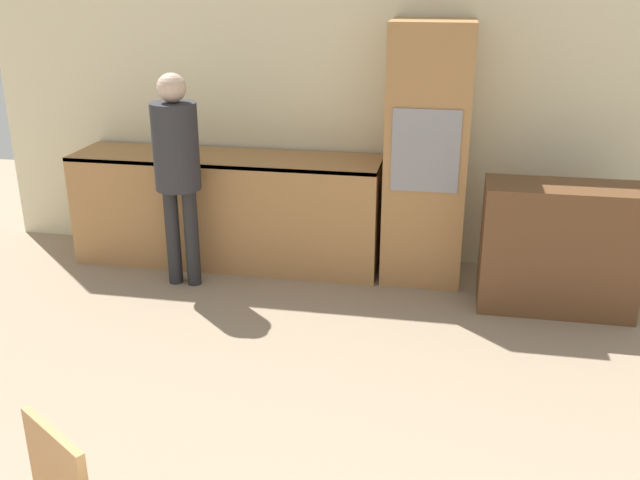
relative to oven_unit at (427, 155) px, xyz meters
name	(u,v)px	position (x,y,z in m)	size (l,w,h in m)	color
wall_back	(382,103)	(-0.39, 0.34, 0.32)	(6.59, 0.05, 2.60)	beige
kitchen_counter	(228,208)	(-1.59, -0.01, -0.51)	(2.49, 0.60, 0.90)	#AD7A47
oven_unit	(427,155)	(0.00, 0.00, 0.00)	(0.61, 0.59, 1.96)	#AD7A47
sideboard	(559,248)	(0.97, -0.43, -0.52)	(1.07, 0.45, 0.91)	brown
person_standing	(177,158)	(-1.79, -0.52, 0.02)	(0.34, 0.34, 1.61)	#262628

